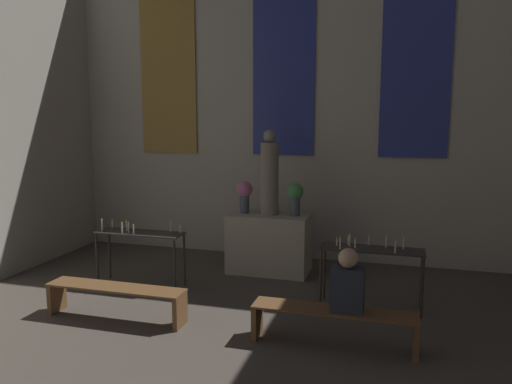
{
  "coord_description": "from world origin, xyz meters",
  "views": [
    {
      "loc": [
        2.02,
        3.21,
        2.56
      ],
      "look_at": [
        0.0,
        10.22,
        1.46
      ],
      "focal_mm": 35.0,
      "sensor_mm": 36.0,
      "label": 1
    }
  ],
  "objects_px": {
    "altar": "(269,243)",
    "person_seated": "(348,283)",
    "candle_rack_right": "(371,257)",
    "pew_back_left": "(116,295)",
    "pew_back_right": "(333,319)",
    "flower_vase_left": "(245,193)",
    "flower_vase_right": "(295,196)",
    "statue": "(270,175)",
    "candle_rack_left": "(140,240)"
  },
  "relations": [
    {
      "from": "pew_back_left",
      "to": "pew_back_right",
      "type": "bearing_deg",
      "value": 0.0
    },
    {
      "from": "flower_vase_left",
      "to": "pew_back_right",
      "type": "bearing_deg",
      "value": -53.64
    },
    {
      "from": "statue",
      "to": "flower_vase_right",
      "type": "relative_size",
      "value": 2.61
    },
    {
      "from": "flower_vase_right",
      "to": "flower_vase_left",
      "type": "bearing_deg",
      "value": 180.0
    },
    {
      "from": "altar",
      "to": "pew_back_right",
      "type": "distance_m",
      "value": 2.83
    },
    {
      "from": "candle_rack_right",
      "to": "candle_rack_left",
      "type": "bearing_deg",
      "value": -179.99
    },
    {
      "from": "statue",
      "to": "flower_vase_right",
      "type": "xyz_separation_m",
      "value": [
        0.43,
        0.0,
        -0.32
      ]
    },
    {
      "from": "pew_back_right",
      "to": "statue",
      "type": "bearing_deg",
      "value": 119.33
    },
    {
      "from": "flower_vase_right",
      "to": "person_seated",
      "type": "relative_size",
      "value": 0.74
    },
    {
      "from": "flower_vase_left",
      "to": "pew_back_left",
      "type": "xyz_separation_m",
      "value": [
        -0.96,
        -2.46,
        -0.99
      ]
    },
    {
      "from": "pew_back_right",
      "to": "person_seated",
      "type": "xyz_separation_m",
      "value": [
        0.15,
        -0.0,
        0.44
      ]
    },
    {
      "from": "candle_rack_right",
      "to": "pew_back_left",
      "type": "height_order",
      "value": "candle_rack_right"
    },
    {
      "from": "candle_rack_right",
      "to": "pew_back_right",
      "type": "height_order",
      "value": "candle_rack_right"
    },
    {
      "from": "candle_rack_right",
      "to": "person_seated",
      "type": "bearing_deg",
      "value": -98.52
    },
    {
      "from": "altar",
      "to": "pew_back_left",
      "type": "xyz_separation_m",
      "value": [
        -1.38,
        -2.46,
        -0.18
      ]
    },
    {
      "from": "altar",
      "to": "person_seated",
      "type": "bearing_deg",
      "value": -58.14
    },
    {
      "from": "candle_rack_left",
      "to": "pew_back_left",
      "type": "xyz_separation_m",
      "value": [
        0.34,
        -1.26,
        -0.4
      ]
    },
    {
      "from": "flower_vase_left",
      "to": "pew_back_left",
      "type": "height_order",
      "value": "flower_vase_left"
    },
    {
      "from": "candle_rack_right",
      "to": "person_seated",
      "type": "relative_size",
      "value": 1.9
    },
    {
      "from": "pew_back_left",
      "to": "statue",
      "type": "bearing_deg",
      "value": 60.67
    },
    {
      "from": "statue",
      "to": "flower_vase_left",
      "type": "relative_size",
      "value": 2.61
    },
    {
      "from": "altar",
      "to": "statue",
      "type": "xyz_separation_m",
      "value": [
        0.0,
        0.0,
        1.13
      ]
    },
    {
      "from": "altar",
      "to": "pew_back_right",
      "type": "relative_size",
      "value": 0.72
    },
    {
      "from": "flower_vase_right",
      "to": "candle_rack_right",
      "type": "relative_size",
      "value": 0.39
    },
    {
      "from": "flower_vase_left",
      "to": "pew_back_right",
      "type": "height_order",
      "value": "flower_vase_left"
    },
    {
      "from": "flower_vase_right",
      "to": "person_seated",
      "type": "distance_m",
      "value": 2.76
    },
    {
      "from": "flower_vase_right",
      "to": "pew_back_right",
      "type": "relative_size",
      "value": 0.29
    },
    {
      "from": "flower_vase_right",
      "to": "pew_back_left",
      "type": "height_order",
      "value": "flower_vase_right"
    },
    {
      "from": "altar",
      "to": "statue",
      "type": "relative_size",
      "value": 0.95
    },
    {
      "from": "statue",
      "to": "candle_rack_left",
      "type": "height_order",
      "value": "statue"
    },
    {
      "from": "person_seated",
      "to": "candle_rack_right",
      "type": "bearing_deg",
      "value": 81.48
    },
    {
      "from": "flower_vase_right",
      "to": "candle_rack_right",
      "type": "xyz_separation_m",
      "value": [
        1.29,
        -1.21,
        -0.59
      ]
    },
    {
      "from": "statue",
      "to": "candle_rack_right",
      "type": "relative_size",
      "value": 1.02
    },
    {
      "from": "pew_back_left",
      "to": "pew_back_right",
      "type": "xyz_separation_m",
      "value": [
        2.77,
        0.0,
        0.0
      ]
    },
    {
      "from": "candle_rack_right",
      "to": "person_seated",
      "type": "distance_m",
      "value": 1.27
    },
    {
      "from": "altar",
      "to": "pew_back_right",
      "type": "bearing_deg",
      "value": -60.67
    },
    {
      "from": "flower_vase_left",
      "to": "statue",
      "type": "bearing_deg",
      "value": 0.0
    },
    {
      "from": "altar",
      "to": "flower_vase_right",
      "type": "xyz_separation_m",
      "value": [
        0.43,
        0.0,
        0.81
      ]
    },
    {
      "from": "statue",
      "to": "candle_rack_right",
      "type": "distance_m",
      "value": 2.29
    },
    {
      "from": "altar",
      "to": "candle_rack_left",
      "type": "distance_m",
      "value": 2.12
    },
    {
      "from": "statue",
      "to": "pew_back_right",
      "type": "bearing_deg",
      "value": -60.67
    },
    {
      "from": "candle_rack_right",
      "to": "pew_back_left",
      "type": "distance_m",
      "value": 3.37
    },
    {
      "from": "flower_vase_right",
      "to": "pew_back_left",
      "type": "distance_m",
      "value": 3.22
    },
    {
      "from": "flower_vase_right",
      "to": "candle_rack_left",
      "type": "xyz_separation_m",
      "value": [
        -2.16,
        -1.21,
        -0.59
      ]
    },
    {
      "from": "altar",
      "to": "flower_vase_left",
      "type": "bearing_deg",
      "value": 180.0
    },
    {
      "from": "flower_vase_left",
      "to": "candle_rack_right",
      "type": "height_order",
      "value": "flower_vase_left"
    },
    {
      "from": "statue",
      "to": "candle_rack_left",
      "type": "xyz_separation_m",
      "value": [
        -1.73,
        -1.21,
        -0.91
      ]
    },
    {
      "from": "statue",
      "to": "candle_rack_right",
      "type": "bearing_deg",
      "value": -35.07
    },
    {
      "from": "statue",
      "to": "candle_rack_left",
      "type": "relative_size",
      "value": 1.02
    },
    {
      "from": "altar",
      "to": "candle_rack_right",
      "type": "xyz_separation_m",
      "value": [
        1.72,
        -1.21,
        0.23
      ]
    }
  ]
}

